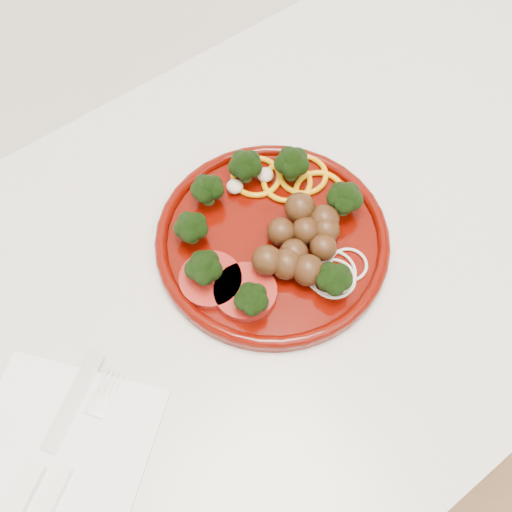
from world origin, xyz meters
TOP-DOWN VIEW (x-y plane):
  - counter at (0.00, 1.70)m, footprint 2.40×0.60m
  - plate at (0.03, 1.71)m, footprint 0.26×0.26m
  - napkin at (-0.27, 1.65)m, footprint 0.23×0.23m
  - knife at (-0.29, 1.65)m, footprint 0.17×0.12m
  - fork at (-0.28, 1.63)m, footprint 0.15×0.10m

SIDE VIEW (x-z plane):
  - counter at x=0.00m, z-range 0.00..0.90m
  - napkin at x=-0.27m, z-range 0.90..0.90m
  - fork at x=-0.28m, z-range 0.90..0.91m
  - knife at x=-0.29m, z-range 0.90..0.91m
  - plate at x=0.03m, z-range 0.89..0.94m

